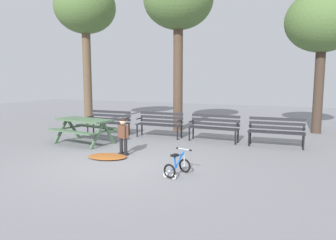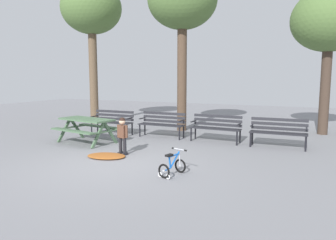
# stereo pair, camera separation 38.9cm
# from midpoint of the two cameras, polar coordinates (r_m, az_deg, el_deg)

# --- Properties ---
(ground) EXTENTS (36.00, 36.00, 0.00)m
(ground) POSITION_cam_midpoint_polar(r_m,az_deg,el_deg) (7.68, -10.78, -7.85)
(ground) COLOR gray
(picnic_table) EXTENTS (2.00, 1.63, 0.79)m
(picnic_table) POSITION_cam_midpoint_polar(r_m,az_deg,el_deg) (10.20, -15.85, -0.80)
(picnic_table) COLOR #4C6B4C
(picnic_table) RESTS_ON ground
(park_bench_far_left) EXTENTS (1.61, 0.48, 0.85)m
(park_bench_far_left) POSITION_cam_midpoint_polar(r_m,az_deg,el_deg) (11.64, -11.47, -0.07)
(park_bench_far_left) COLOR #232328
(park_bench_far_left) RESTS_ON ground
(park_bench_left) EXTENTS (1.60, 0.47, 0.85)m
(park_bench_left) POSITION_cam_midpoint_polar(r_m,az_deg,el_deg) (10.89, -2.50, -0.44)
(park_bench_left) COLOR #232328
(park_bench_left) RESTS_ON ground
(park_bench_right) EXTENTS (1.62, 0.52, 0.85)m
(park_bench_right) POSITION_cam_midpoint_polar(r_m,az_deg,el_deg) (10.24, 7.20, -1.00)
(park_bench_right) COLOR #232328
(park_bench_right) RESTS_ON ground
(park_bench_far_right) EXTENTS (1.61, 0.51, 0.85)m
(park_bench_far_right) POSITION_cam_midpoint_polar(r_m,az_deg,el_deg) (9.86, 17.78, -1.63)
(park_bench_far_right) COLOR #232328
(park_bench_far_right) RESTS_ON ground
(child_standing) EXTENTS (0.37, 0.22, 1.00)m
(child_standing) POSITION_cam_midpoint_polar(r_m,az_deg,el_deg) (8.43, -9.36, -2.39)
(child_standing) COLOR black
(child_standing) RESTS_ON ground
(kids_bicycle) EXTENTS (0.49, 0.62, 0.54)m
(kids_bicycle) POSITION_cam_midpoint_polar(r_m,az_deg,el_deg) (6.68, -0.01, -8.27)
(kids_bicycle) COLOR black
(kids_bicycle) RESTS_ON ground
(leaf_pile) EXTENTS (1.11, 0.86, 0.07)m
(leaf_pile) POSITION_cam_midpoint_polar(r_m,az_deg,el_deg) (8.33, -12.15, -6.42)
(leaf_pile) COLOR #9E5623
(leaf_pile) RESTS_ON ground
(tree_far_left) EXTENTS (2.60, 2.60, 6.11)m
(tree_far_left) POSITION_cam_midpoint_polar(r_m,az_deg,el_deg) (14.80, -15.41, 18.52)
(tree_far_left) COLOR brown
(tree_far_left) RESTS_ON ground
(tree_left) EXTENTS (2.60, 2.60, 6.01)m
(tree_left) POSITION_cam_midpoint_polar(r_m,az_deg,el_deg) (12.56, 0.91, 20.40)
(tree_left) COLOR brown
(tree_left) RESTS_ON ground
(tree_center) EXTENTS (2.60, 2.60, 5.13)m
(tree_center) POSITION_cam_midpoint_polar(r_m,az_deg,el_deg) (12.89, 25.20, 15.54)
(tree_center) COLOR #423328
(tree_center) RESTS_ON ground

